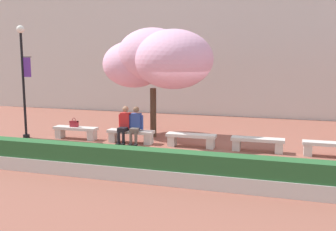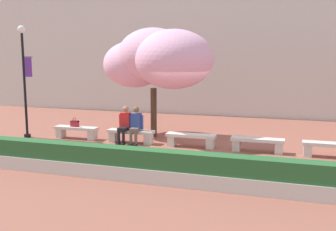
# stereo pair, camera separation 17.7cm
# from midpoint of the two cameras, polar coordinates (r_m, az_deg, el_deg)

# --- Properties ---
(ground_plane) EXTENTS (100.00, 100.00, 0.00)m
(ground_plane) POSITION_cam_midpoint_polar(r_m,az_deg,el_deg) (13.19, 2.97, -4.60)
(ground_plane) COLOR #8E5142
(building_facade) EXTENTS (28.00, 4.00, 9.96)m
(building_facade) POSITION_cam_midpoint_polar(r_m,az_deg,el_deg) (21.83, 9.15, 13.73)
(building_facade) COLOR beige
(building_facade) RESTS_ON ground
(stone_bench_west_end) EXTENTS (1.66, 0.43, 0.45)m
(stone_bench_west_end) POSITION_cam_midpoint_polar(r_m,az_deg,el_deg) (14.78, -13.57, -2.19)
(stone_bench_west_end) COLOR beige
(stone_bench_west_end) RESTS_ON ground
(stone_bench_near_west) EXTENTS (1.66, 0.43, 0.45)m
(stone_bench_near_west) POSITION_cam_midpoint_polar(r_m,az_deg,el_deg) (13.80, -5.79, -2.76)
(stone_bench_near_west) COLOR beige
(stone_bench_near_west) RESTS_ON ground
(stone_bench_center) EXTENTS (1.66, 0.43, 0.45)m
(stone_bench_center) POSITION_cam_midpoint_polar(r_m,az_deg,el_deg) (13.12, 2.98, -3.33)
(stone_bench_center) COLOR beige
(stone_bench_center) RESTS_ON ground
(stone_bench_near_east) EXTENTS (1.66, 0.43, 0.45)m
(stone_bench_near_east) POSITION_cam_midpoint_polar(r_m,az_deg,el_deg) (12.77, 12.48, -3.86)
(stone_bench_near_east) COLOR beige
(stone_bench_near_east) RESTS_ON ground
(stone_bench_east_end) EXTENTS (1.66, 0.43, 0.45)m
(stone_bench_east_end) POSITION_cam_midpoint_polar(r_m,az_deg,el_deg) (12.79, 22.24, -4.29)
(stone_bench_east_end) COLOR beige
(stone_bench_east_end) RESTS_ON ground
(person_seated_left) EXTENTS (0.51, 0.69, 1.29)m
(person_seated_left) POSITION_cam_midpoint_polar(r_m,az_deg,el_deg) (13.76, -6.69, -1.11)
(person_seated_left) COLOR black
(person_seated_left) RESTS_ON ground
(person_seated_right) EXTENTS (0.51, 0.71, 1.29)m
(person_seated_right) POSITION_cam_midpoint_polar(r_m,az_deg,el_deg) (13.60, -5.09, -1.20)
(person_seated_right) COLOR black
(person_seated_right) RESTS_ON ground
(handbag) EXTENTS (0.30, 0.15, 0.34)m
(handbag) POSITION_cam_midpoint_polar(r_m,az_deg,el_deg) (14.74, -13.81, -1.12)
(handbag) COLOR #A3232D
(handbag) RESTS_ON stone_bench_west_end
(cherry_tree_main) EXTENTS (4.32, 3.20, 4.03)m
(cherry_tree_main) POSITION_cam_midpoint_polar(r_m,az_deg,el_deg) (14.41, -1.94, 8.17)
(cherry_tree_main) COLOR #473323
(cherry_tree_main) RESTS_ON ground
(lamp_post_with_banner) EXTENTS (0.54, 0.28, 4.10)m
(lamp_post_with_banner) POSITION_cam_midpoint_polar(r_m,az_deg,el_deg) (15.31, -20.61, 6.01)
(lamp_post_with_banner) COLOR black
(lamp_post_with_banner) RESTS_ON ground
(planter_hedge_foreground) EXTENTS (13.67, 0.50, 0.80)m
(planter_hedge_foreground) POSITION_cam_midpoint_polar(r_m,az_deg,el_deg) (9.57, -2.69, -7.36)
(planter_hedge_foreground) COLOR beige
(planter_hedge_foreground) RESTS_ON ground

